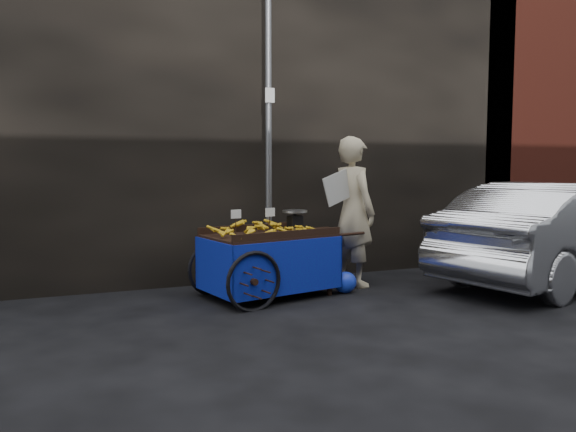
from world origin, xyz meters
name	(u,v)px	position (x,y,z in m)	size (l,w,h in m)	color
ground	(284,311)	(0.00, 0.00, 0.00)	(80.00, 80.00, 0.00)	black
building_wall	(244,100)	(0.39, 2.60, 2.50)	(13.50, 2.00, 5.00)	black
street_pole	(269,127)	(0.30, 1.30, 2.01)	(0.12, 0.10, 4.00)	slate
banana_cart	(266,241)	(0.04, 0.68, 0.66)	(2.10, 1.26, 1.07)	black
vendor	(353,212)	(1.28, 0.88, 0.95)	(0.82, 0.78, 1.89)	#C0B18E
plastic_bag	(345,282)	(0.99, 0.51, 0.13)	(0.29, 0.23, 0.26)	blue
parked_car	(561,233)	(3.87, 0.00, 0.66)	(1.39, 3.98, 1.31)	silver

